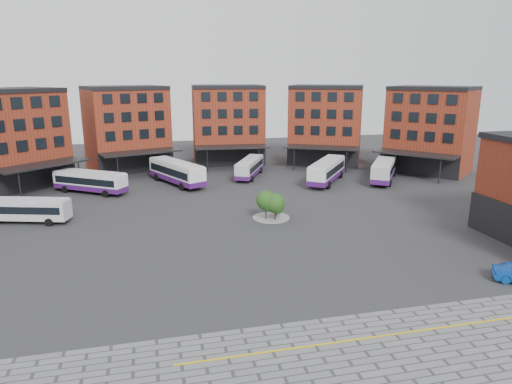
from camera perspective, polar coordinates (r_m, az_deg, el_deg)
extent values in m
plane|color=#28282B|center=(42.88, 3.54, -8.24)|extent=(160.00, 160.00, 0.00)
cube|color=gold|center=(32.03, 14.74, -17.10)|extent=(26.00, 0.15, 0.02)
cube|color=maroon|center=(77.90, -28.09, 5.77)|extent=(16.35, 16.13, 14.00)
cube|color=black|center=(74.47, -25.89, 1.76)|extent=(10.00, 9.07, 4.00)
cube|color=black|center=(77.34, -28.74, 11.10)|extent=(16.55, 16.35, 0.60)
cube|color=black|center=(73.23, -26.43, 7.24)|extent=(8.60, 7.77, 8.00)
cube|color=black|center=(72.08, -25.13, 3.10)|extent=(12.61, 11.97, 0.25)
cylinder|color=black|center=(68.79, -27.42, 0.64)|extent=(0.20, 0.20, 4.00)
cylinder|color=black|center=(73.31, -21.21, 2.06)|extent=(0.20, 0.20, 4.00)
cube|color=maroon|center=(84.86, -15.84, 7.50)|extent=(15.55, 13.69, 14.00)
cube|color=black|center=(81.00, -14.60, 3.69)|extent=(12.45, 4.71, 4.00)
cube|color=black|center=(84.35, -16.19, 12.42)|extent=(15.65, 13.97, 0.60)
cube|color=black|center=(79.83, -14.88, 8.75)|extent=(10.87, 3.87, 8.00)
cube|color=black|center=(78.46, -14.16, 4.86)|extent=(13.72, 8.39, 0.25)
cylinder|color=black|center=(75.83, -16.89, 2.81)|extent=(0.20, 0.20, 4.00)
cylinder|color=black|center=(78.65, -10.50, 3.60)|extent=(0.20, 0.20, 4.00)
cube|color=maroon|center=(88.48, -3.57, 8.28)|extent=(13.67, 10.88, 14.00)
cube|color=black|center=(84.40, -3.18, 4.56)|extent=(13.00, 1.41, 4.00)
cube|color=black|center=(87.99, -3.64, 13.01)|extent=(13.69, 11.18, 0.60)
cube|color=black|center=(83.26, -3.23, 9.42)|extent=(11.42, 0.95, 8.00)
cube|color=black|center=(81.77, -3.02, 5.66)|extent=(13.28, 5.30, 0.25)
cylinder|color=black|center=(79.97, -6.10, 3.94)|extent=(0.20, 0.20, 4.00)
cylinder|color=black|center=(80.97, 0.35, 4.15)|extent=(0.20, 0.20, 4.00)
cube|color=maroon|center=(88.60, 8.71, 8.15)|extent=(16.12, 14.81, 14.00)
cube|color=black|center=(84.52, 8.28, 4.44)|extent=(11.81, 6.35, 4.00)
cube|color=black|center=(88.11, 8.89, 12.88)|extent=(16.26, 15.08, 0.60)
cube|color=black|center=(83.38, 8.44, 9.30)|extent=(10.26, 5.33, 8.00)
cube|color=black|center=(81.88, 8.16, 5.54)|extent=(13.58, 9.82, 0.25)
cylinder|color=black|center=(81.01, 4.78, 4.11)|extent=(0.20, 0.20, 4.00)
cylinder|color=black|center=(80.14, 11.23, 3.77)|extent=(0.20, 0.20, 4.00)
cube|color=maroon|center=(85.22, 20.95, 7.12)|extent=(16.02, 16.39, 14.00)
cube|color=black|center=(81.34, 19.68, 3.35)|extent=(8.74, 10.28, 4.00)
cube|color=black|center=(84.71, 21.40, 12.02)|extent=(16.25, 16.58, 0.60)
cube|color=black|center=(80.17, 20.07, 8.38)|extent=(7.47, 8.86, 8.00)
cube|color=black|center=(78.79, 19.28, 4.53)|extent=(11.73, 12.79, 0.25)
cylinder|color=black|center=(78.91, 15.62, 3.34)|extent=(0.20, 0.20, 4.00)
cylinder|color=black|center=(76.21, 21.99, 2.43)|extent=(0.20, 0.20, 4.00)
cube|color=black|center=(51.83, 29.36, -3.73)|extent=(0.40, 12.00, 4.00)
cylinder|color=gray|center=(54.21, 1.91, -3.22)|extent=(4.40, 4.40, 0.12)
cylinder|color=#332114|center=(53.22, 1.25, -2.65)|extent=(0.14, 0.14, 1.72)
sphere|color=#1F4216|center=(52.78, 1.26, -1.05)|extent=(2.30, 2.30, 2.30)
sphere|color=#1F4216|center=(52.83, 1.51, -1.62)|extent=(1.61, 1.61, 1.61)
cylinder|color=#332114|center=(54.78, 2.56, -2.37)|extent=(0.14, 0.14, 1.34)
sphere|color=#1F4216|center=(54.45, 2.57, -1.15)|extent=(1.90, 1.90, 1.90)
sphere|color=#1F4216|center=(54.47, 2.81, -1.59)|extent=(1.33, 1.33, 1.33)
cylinder|color=#332114|center=(53.13, 2.40, -2.82)|extent=(0.14, 0.14, 1.49)
sphere|color=#1F4216|center=(52.75, 2.42, -1.43)|extent=(2.29, 2.29, 2.29)
sphere|color=#1F4216|center=(52.79, 2.67, -1.92)|extent=(1.60, 1.60, 1.60)
cube|color=silver|center=(58.44, -26.86, -1.93)|extent=(10.15, 4.95, 2.21)
cube|color=black|center=(58.40, -26.88, -1.78)|extent=(9.40, 4.79, 0.86)
cube|color=silver|center=(58.15, -26.99, -0.84)|extent=(9.74, 4.75, 0.11)
cylinder|color=black|center=(61.28, -28.80, -2.58)|extent=(0.94, 0.51, 0.90)
cylinder|color=black|center=(56.29, -24.47, -3.47)|extent=(0.94, 0.51, 0.90)
cylinder|color=black|center=(58.20, -23.48, -2.80)|extent=(0.94, 0.51, 0.90)
cube|color=white|center=(69.34, -20.02, 1.33)|extent=(10.64, 8.30, 2.48)
cube|color=black|center=(69.30, -20.04, 1.47)|extent=(9.93, 7.85, 0.96)
cube|color=silver|center=(69.08, -20.12, 2.37)|extent=(10.21, 7.97, 0.12)
cube|color=black|center=(72.92, -23.31, 1.81)|extent=(1.30, 1.85, 1.11)
cube|color=#461665|center=(69.54, -19.96, 0.62)|extent=(10.69, 8.35, 0.71)
cylinder|color=black|center=(71.06, -22.78, 0.30)|extent=(1.01, 0.82, 1.01)
cylinder|color=black|center=(72.86, -21.43, 0.76)|extent=(1.01, 0.82, 1.01)
cylinder|color=black|center=(66.46, -18.29, -0.22)|extent=(1.01, 0.82, 1.01)
cylinder|color=black|center=(68.37, -16.98, 0.29)|extent=(1.01, 0.82, 1.01)
cube|color=white|center=(71.47, -9.91, 2.56)|extent=(7.99, 12.57, 2.80)
cube|color=black|center=(71.43, -9.92, 2.72)|extent=(7.61, 11.68, 1.08)
cube|color=silver|center=(71.19, -9.96, 3.71)|extent=(7.67, 12.06, 0.14)
cube|color=black|center=(76.80, -12.17, 3.47)|extent=(2.24, 1.15, 1.26)
cube|color=#461665|center=(71.68, -9.88, 1.78)|extent=(8.04, 12.62, 0.80)
cylinder|color=black|center=(74.62, -12.33, 1.80)|extent=(0.80, 1.18, 1.14)
cylinder|color=black|center=(75.90, -10.40, 2.11)|extent=(0.80, 1.18, 1.14)
cylinder|color=black|center=(67.69, -9.25, 0.66)|extent=(0.80, 1.18, 1.14)
cylinder|color=black|center=(69.09, -7.20, 1.02)|extent=(0.80, 1.18, 1.14)
cube|color=silver|center=(75.51, -0.81, 3.17)|extent=(6.80, 10.58, 2.36)
cube|color=black|center=(75.47, -0.81, 3.29)|extent=(6.48, 9.84, 0.91)
cube|color=silver|center=(75.27, -0.81, 4.08)|extent=(6.53, 10.15, 0.12)
cube|color=black|center=(80.44, 0.05, 4.03)|extent=(1.89, 1.00, 1.06)
cube|color=#461665|center=(75.68, -0.80, 2.54)|extent=(6.85, 10.63, 0.67)
cylinder|color=black|center=(79.26, -1.08, 2.81)|extent=(0.68, 0.99, 0.96)
cylinder|color=black|center=(78.73, 0.62, 2.73)|extent=(0.68, 0.99, 0.96)
cylinder|color=black|center=(72.84, -2.34, 1.75)|extent=(0.68, 0.99, 0.96)
cylinder|color=black|center=(72.27, -0.50, 1.66)|extent=(0.68, 0.99, 0.96)
cube|color=white|center=(72.39, 8.84, 2.73)|extent=(9.60, 11.57, 2.75)
cube|color=black|center=(72.35, 8.85, 2.88)|extent=(9.06, 10.81, 1.06)
cube|color=silver|center=(72.11, 8.89, 3.84)|extent=(9.22, 11.11, 0.13)
cube|color=black|center=(78.12, 9.99, 3.73)|extent=(1.98, 1.52, 1.23)
cube|color=#461665|center=(72.59, 8.82, 1.97)|extent=(9.66, 11.62, 0.78)
cylinder|color=black|center=(76.76, 8.54, 2.32)|extent=(0.94, 1.10, 1.12)
cylinder|color=black|center=(76.12, 10.58, 2.13)|extent=(0.94, 1.10, 1.12)
cylinder|color=black|center=(69.34, 6.85, 1.07)|extent=(0.94, 1.10, 1.12)
cylinder|color=black|center=(68.63, 9.09, 0.84)|extent=(0.94, 1.10, 1.12)
cube|color=silver|center=(75.61, 15.71, 2.82)|extent=(9.06, 11.51, 2.69)
cube|color=black|center=(75.57, 15.72, 2.96)|extent=(8.56, 10.75, 1.04)
cube|color=silver|center=(75.35, 15.79, 3.86)|extent=(8.69, 11.05, 0.13)
cube|color=black|center=(81.37, 16.14, 3.77)|extent=(1.99, 1.41, 1.21)
cube|color=#461665|center=(75.80, 15.67, 2.11)|extent=(9.11, 11.57, 0.77)
cylinder|color=black|center=(79.78, 14.94, 2.44)|extent=(0.89, 1.09, 1.10)
cylinder|color=black|center=(79.56, 16.90, 2.27)|extent=(0.89, 1.09, 1.10)
cylinder|color=black|center=(72.27, 14.26, 1.26)|extent=(0.89, 1.09, 1.10)
cylinder|color=black|center=(72.03, 16.42, 1.07)|extent=(0.89, 1.09, 1.10)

